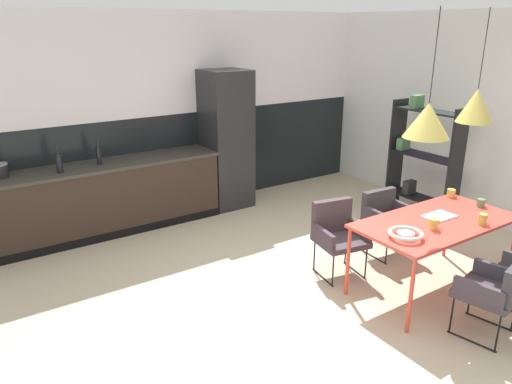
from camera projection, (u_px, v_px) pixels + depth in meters
name	position (u px, v px, depth m)	size (l,w,h in m)	color
ground_plane	(328.00, 296.00, 4.78)	(8.40, 8.40, 0.00)	#C1B192
back_wall_splashback_dark	(185.00, 159.00, 7.05)	(6.33, 0.12, 1.37)	black
back_wall_panel_upper	(180.00, 63.00, 6.61)	(6.33, 0.12, 1.37)	white
kitchen_counter	(96.00, 200.00, 6.10)	(3.22, 0.63, 0.90)	#31241C
refrigerator_column	(226.00, 140.00, 6.93)	(0.61, 0.60, 1.96)	#232326
dining_table	(436.00, 225.00, 4.70)	(1.63, 0.84, 0.75)	#E24236
armchair_head_of_table	(386.00, 213.00, 5.58)	(0.52, 0.50, 0.73)	#3F373D
armchair_facing_counter	(498.00, 287.00, 4.02)	(0.57, 0.56, 0.74)	#3F373D
armchair_far_side	(337.00, 230.00, 5.11)	(0.56, 0.55, 0.79)	#3F373D
fruit_bowl	(406.00, 234.00, 4.28)	(0.31, 0.31, 0.06)	silver
open_book	(439.00, 216.00, 4.77)	(0.32, 0.22, 0.02)	white
mug_tall_blue	(434.00, 224.00, 4.46)	(0.13, 0.08, 0.10)	gold
mug_glass_clear	(483.00, 219.00, 4.58)	(0.13, 0.08, 0.11)	gold
mug_white_ceramic	(481.00, 203.00, 5.02)	(0.12, 0.08, 0.08)	#5B8456
mug_short_terracotta	(451.00, 193.00, 5.32)	(0.13, 0.09, 0.09)	gold
bottle_oil_tall	(99.00, 155.00, 5.95)	(0.06, 0.06, 0.30)	black
bottle_vinegar_dark	(59.00, 162.00, 5.63)	(0.08, 0.08, 0.32)	black
open_shelf_unit	(422.00, 157.00, 6.61)	(0.30, 1.00, 1.65)	black
pendant_lamp_over_table_near	(427.00, 120.00, 4.18)	(0.40, 0.40, 1.08)	black
pendant_lamp_over_table_far	(476.00, 106.00, 4.48)	(0.33, 0.33, 1.01)	black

